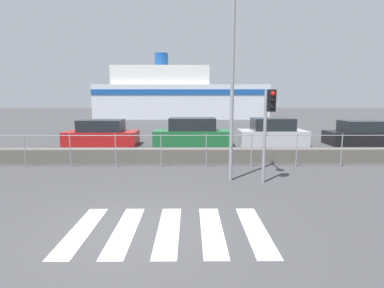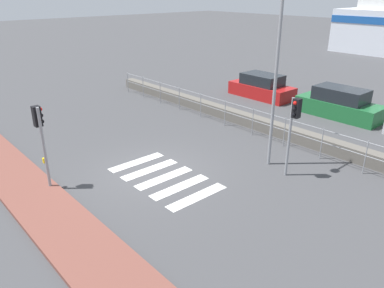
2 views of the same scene
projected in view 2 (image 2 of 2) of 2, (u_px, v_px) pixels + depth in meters
The scene contains 10 objects.
ground_plane at pixel (153, 171), 14.20m from camera, with size 160.00×160.00×0.00m, color #424244.
sidewalk_brick at pixel (46, 209), 11.67m from camera, with size 24.00×1.80×0.12m.
crosswalk at pixel (164, 178), 13.72m from camera, with size 4.05×2.40×0.01m.
seawall at pixel (264, 125), 18.17m from camera, with size 23.85×0.55×0.58m.
harbor_fence at pixel (253, 118), 17.41m from camera, with size 21.51×0.04×1.33m.
traffic_light_near at pixel (40, 131), 12.25m from camera, with size 0.34×0.32×2.94m.
traffic_light_far at pixel (293, 120), 13.02m from camera, with size 0.34×0.32×2.97m.
streetlamp at pixel (274, 56), 13.06m from camera, with size 0.32×1.32×6.91m.
parked_car_red at pixel (262, 87), 23.75m from camera, with size 4.12×1.79×1.47m.
parked_car_green at pixel (339, 104), 20.09m from camera, with size 4.44×1.74×1.58m.
Camera 2 is at (10.49, -7.32, 6.42)m, focal length 35.00 mm.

